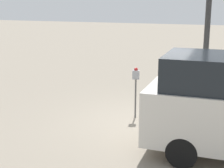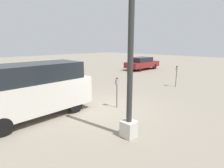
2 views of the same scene
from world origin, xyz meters
name	(u,v)px [view 1 (image 1 of 2)]	position (x,y,z in m)	size (l,w,h in m)	color
ground_plane	(142,122)	(0.00, 0.00, 0.00)	(80.00, 80.00, 0.00)	gray
parking_meter_near	(136,81)	(-0.31, 0.35, 1.10)	(0.22, 0.15, 1.50)	#4C4C4C
lamp_post	(206,46)	(1.43, 2.47, 1.93)	(0.44, 0.44, 5.54)	beige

